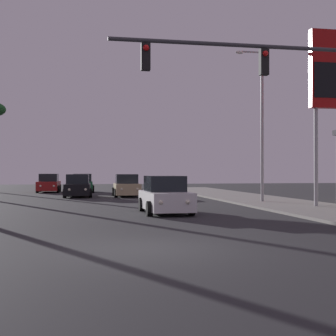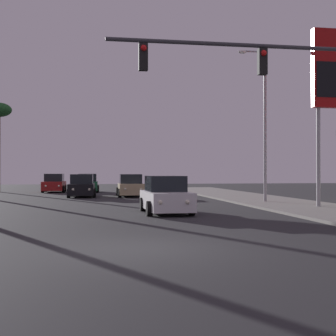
{
  "view_description": "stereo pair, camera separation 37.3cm",
  "coord_description": "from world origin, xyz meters",
  "px_view_note": "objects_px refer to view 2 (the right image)",
  "views": [
    {
      "loc": [
        -1.64,
        -11.21,
        1.87
      ],
      "look_at": [
        1.91,
        8.14,
        2.02
      ],
      "focal_mm": 50.0,
      "sensor_mm": 36.0,
      "label": 1
    },
    {
      "loc": [
        -1.27,
        -11.28,
        1.87
      ],
      "look_at": [
        1.91,
        8.14,
        2.02
      ],
      "focal_mm": 50.0,
      "sensor_mm": 36.0,
      "label": 2
    }
  ],
  "objects_px": {
    "car_red": "(54,184)",
    "gas_station_sign": "(331,78)",
    "car_black": "(82,187)",
    "car_white": "(166,196)",
    "traffic_light_mast": "(275,88)",
    "car_green": "(88,184)",
    "car_tan": "(131,186)",
    "street_lamp": "(263,117)"
  },
  "relations": [
    {
      "from": "car_tan",
      "to": "street_lamp",
      "type": "distance_m",
      "value": 12.24
    },
    {
      "from": "car_red",
      "to": "car_tan",
      "type": "distance_m",
      "value": 10.65
    },
    {
      "from": "car_white",
      "to": "street_lamp",
      "type": "distance_m",
      "value": 9.75
    },
    {
      "from": "car_tan",
      "to": "gas_station_sign",
      "type": "xyz_separation_m",
      "value": [
        9.1,
        -13.26,
        5.86
      ]
    },
    {
      "from": "car_white",
      "to": "traffic_light_mast",
      "type": "relative_size",
      "value": 0.52
    },
    {
      "from": "car_black",
      "to": "car_white",
      "type": "relative_size",
      "value": 1.0
    },
    {
      "from": "car_black",
      "to": "gas_station_sign",
      "type": "distance_m",
      "value": 19.25
    },
    {
      "from": "car_black",
      "to": "car_white",
      "type": "distance_m",
      "value": 15.01
    },
    {
      "from": "car_tan",
      "to": "car_black",
      "type": "bearing_deg",
      "value": 2.14
    },
    {
      "from": "car_black",
      "to": "car_white",
      "type": "xyz_separation_m",
      "value": [
        4.01,
        -14.47,
        0.0
      ]
    },
    {
      "from": "car_green",
      "to": "gas_station_sign",
      "type": "bearing_deg",
      "value": 121.45
    },
    {
      "from": "car_tan",
      "to": "gas_station_sign",
      "type": "relative_size",
      "value": 0.48
    },
    {
      "from": "street_lamp",
      "to": "car_tan",
      "type": "bearing_deg",
      "value": 128.32
    },
    {
      "from": "car_green",
      "to": "street_lamp",
      "type": "height_order",
      "value": "street_lamp"
    },
    {
      "from": "car_green",
      "to": "traffic_light_mast",
      "type": "bearing_deg",
      "value": 104.55
    },
    {
      "from": "car_green",
      "to": "traffic_light_mast",
      "type": "xyz_separation_m",
      "value": [
        6.63,
        -27.89,
        4.02
      ]
    },
    {
      "from": "car_black",
      "to": "street_lamp",
      "type": "bearing_deg",
      "value": 142.08
    },
    {
      "from": "gas_station_sign",
      "to": "car_black",
      "type": "bearing_deg",
      "value": 133.97
    },
    {
      "from": "car_red",
      "to": "car_tan",
      "type": "bearing_deg",
      "value": 128.31
    },
    {
      "from": "car_black",
      "to": "car_red",
      "type": "xyz_separation_m",
      "value": [
        -2.67,
        8.65,
        0.0
      ]
    },
    {
      "from": "car_white",
      "to": "traffic_light_mast",
      "type": "xyz_separation_m",
      "value": [
        2.97,
        -5.41,
        4.02
      ]
    },
    {
      "from": "car_red",
      "to": "traffic_light_mast",
      "type": "height_order",
      "value": "traffic_light_mast"
    },
    {
      "from": "car_green",
      "to": "street_lamp",
      "type": "distance_m",
      "value": 20.32
    },
    {
      "from": "traffic_light_mast",
      "to": "street_lamp",
      "type": "height_order",
      "value": "street_lamp"
    },
    {
      "from": "car_red",
      "to": "car_white",
      "type": "distance_m",
      "value": 24.06
    },
    {
      "from": "car_red",
      "to": "car_white",
      "type": "xyz_separation_m",
      "value": [
        6.68,
        -23.12,
        0.0
      ]
    },
    {
      "from": "car_white",
      "to": "gas_station_sign",
      "type": "relative_size",
      "value": 0.48
    },
    {
      "from": "car_black",
      "to": "car_green",
      "type": "relative_size",
      "value": 1.0
    },
    {
      "from": "car_tan",
      "to": "car_white",
      "type": "bearing_deg",
      "value": 92.59
    },
    {
      "from": "car_red",
      "to": "car_green",
      "type": "distance_m",
      "value": 3.08
    },
    {
      "from": "car_black",
      "to": "gas_station_sign",
      "type": "relative_size",
      "value": 0.48
    },
    {
      "from": "traffic_light_mast",
      "to": "street_lamp",
      "type": "relative_size",
      "value": 0.93
    },
    {
      "from": "traffic_light_mast",
      "to": "car_green",
      "type": "bearing_deg",
      "value": 103.37
    },
    {
      "from": "car_black",
      "to": "car_green",
      "type": "distance_m",
      "value": 8.02
    },
    {
      "from": "car_black",
      "to": "street_lamp",
      "type": "relative_size",
      "value": 0.48
    },
    {
      "from": "car_red",
      "to": "gas_station_sign",
      "type": "relative_size",
      "value": 0.48
    },
    {
      "from": "car_black",
      "to": "gas_station_sign",
      "type": "xyz_separation_m",
      "value": [
        12.73,
        -13.2,
        5.86
      ]
    },
    {
      "from": "car_red",
      "to": "street_lamp",
      "type": "height_order",
      "value": "street_lamp"
    },
    {
      "from": "gas_station_sign",
      "to": "car_green",
      "type": "bearing_deg",
      "value": 120.27
    },
    {
      "from": "street_lamp",
      "to": "gas_station_sign",
      "type": "height_order",
      "value": "same"
    },
    {
      "from": "car_tan",
      "to": "street_lamp",
      "type": "height_order",
      "value": "street_lamp"
    },
    {
      "from": "car_green",
      "to": "gas_station_sign",
      "type": "height_order",
      "value": "gas_station_sign"
    }
  ]
}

